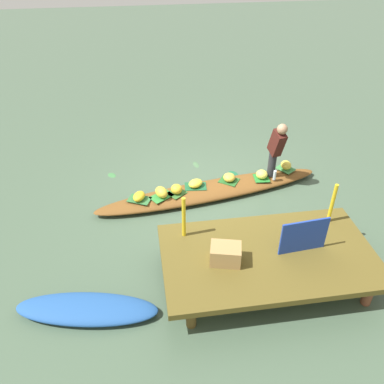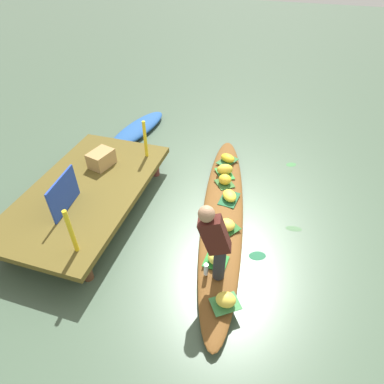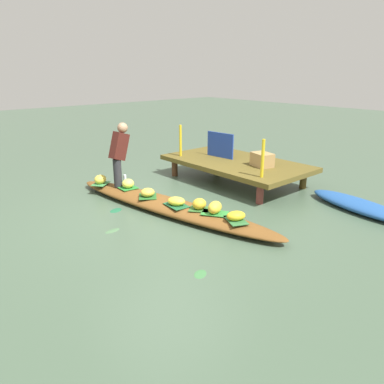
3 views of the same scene
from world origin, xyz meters
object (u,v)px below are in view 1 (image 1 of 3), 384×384
Objects in this scene: moored_boat at (87,309)px; banana_bunch_0 at (139,196)px; banana_bunch_2 at (286,165)px; banana_bunch_3 at (229,177)px; banana_bunch_4 at (196,183)px; market_banner at (304,236)px; vendor_boat at (211,191)px; banana_bunch_6 at (161,192)px; banana_bunch_5 at (177,189)px; banana_bunch_1 at (262,174)px; water_bottle at (275,175)px; vendor_person at (276,147)px; produce_crate at (226,254)px.

moored_boat is 2.50m from banana_bunch_0.
moored_boat is 7.93× the size of banana_bunch_2.
banana_bunch_3 is 0.71m from banana_bunch_4.
vendor_boat is at bearing -72.58° from market_banner.
banana_bunch_4 is (0.31, -0.04, 0.18)m from vendor_boat.
banana_bunch_5 is at bearing -167.28° from banana_bunch_6.
banana_bunch_2 is at bearing -155.90° from banana_bunch_1.
banana_bunch_0 is 1.16× the size of banana_bunch_3.
banana_bunch_3 is 2.52m from market_banner.
market_banner is at bearing 139.37° from banana_bunch_0.
banana_bunch_5 reaches higher than banana_bunch_1.
banana_bunch_5 is 2.03m from water_bottle.
market_banner is at bearing 80.92° from water_bottle.
banana_bunch_4 is (1.99, 0.37, -0.02)m from banana_bunch_2.
vendor_boat is at bearing 6.65° from vendor_person.
banana_bunch_6 is (2.68, 0.61, 0.01)m from banana_bunch_2.
banana_bunch_2 is at bearing -110.56° from market_banner.
banana_bunch_6 is 2.28m from produce_crate.
vendor_person reaches higher than moored_boat.
banana_bunch_2 is at bearing -135.99° from water_bottle.
produce_crate is at bearing -162.01° from moored_boat.
vendor_boat is 1.54m from vendor_person.
vendor_boat reaches higher than moored_boat.
vendor_person is (-1.31, -0.15, 0.80)m from vendor_boat.
produce_crate is (1.31, 2.46, 0.32)m from banana_bunch_1.
banana_bunch_2 is 2.82m from market_banner.
banana_bunch_5 is 2.74m from market_banner.
banana_bunch_5 is at bearing -111.88° from moored_boat.
water_bottle is at bearing -174.66° from banana_bunch_5.
market_banner is (-1.94, 2.07, 0.46)m from banana_bunch_6.
produce_crate reaches higher than banana_bunch_2.
produce_crate is at bearing 58.02° from vendor_person.
vendor_person is 0.61m from water_bottle.
vendor_person is at bearing -176.75° from banana_bunch_1.
banana_bunch_3 is 1.27× the size of water_bottle.
vendor_person is 2.45m from market_banner.
banana_bunch_2 is (-3.11, -0.65, 0.02)m from banana_bunch_0.
moored_boat is 2.91m from banana_bunch_5.
banana_bunch_1 is 0.19× the size of vendor_person.
market_banner is at bearing 133.22° from banana_bunch_6.
moored_boat is 1.63× the size of vendor_person.
banana_bunch_2 is at bearing -176.22° from vendor_boat.
vendor_boat is 0.74m from banana_bunch_5.
vendor_boat is at bearing 2.52° from water_bottle.
moored_boat is at bearing 7.52° from produce_crate.
moored_boat is 7.78× the size of banana_bunch_3.
banana_bunch_2 reaches higher than banana_bunch_3.
banana_bunch_1 is at bearing -175.84° from banana_bunch_4.
banana_bunch_0 is 0.99× the size of banana_bunch_4.
produce_crate is (1.18, 0.05, -0.14)m from market_banner.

